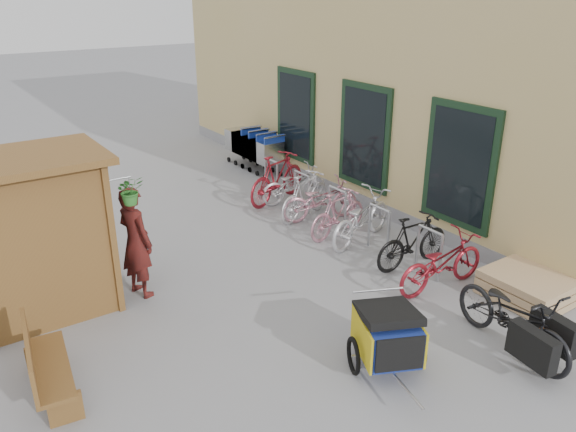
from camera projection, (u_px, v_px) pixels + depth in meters
ground at (318, 318)px, 8.25m from camera, size 80.00×80.00×0.00m
building at (420, 31)px, 13.75m from camera, size 6.07×13.00×7.00m
kiosk at (26, 216)px, 7.83m from camera, size 2.49×1.65×2.40m
bike_rack at (337, 205)px, 11.09m from camera, size 0.05×5.35×0.86m
pallet_stack at (527, 287)px, 8.68m from camera, size 1.00×1.20×0.40m
bench at (43, 365)px, 6.50m from camera, size 0.60×1.45×0.89m
shopping_carts at (253, 145)px, 14.73m from camera, size 0.62×2.10×1.12m
child_trailer at (388, 334)px, 7.00m from camera, size 1.04×1.56×0.92m
cargo_bike at (515, 318)px, 7.35m from camera, size 0.91×1.96×0.99m
person_kiosk at (136, 242)px, 8.59m from camera, size 0.60×0.75×1.79m
bike_0 at (442, 262)px, 8.90m from camera, size 1.78×0.69×0.92m
bike_1 at (413, 241)px, 9.62m from camera, size 1.60×0.51×0.95m
bike_2 at (361, 218)px, 10.56m from camera, size 1.95×1.13×0.97m
bike_3 at (338, 213)px, 10.82m from camera, size 1.58×0.68×0.92m
bike_4 at (320, 200)px, 11.58m from camera, size 1.75×0.98×0.87m
bike_5 at (305, 195)px, 11.67m from camera, size 1.68×0.94×0.97m
bike_6 at (294, 184)px, 12.55m from camera, size 1.64×0.72×0.84m
bike_7 at (277, 178)px, 12.52m from camera, size 1.93×1.09×1.12m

